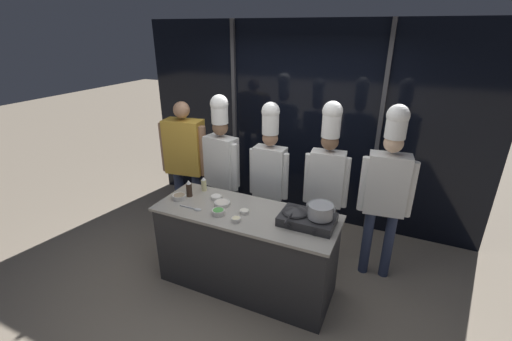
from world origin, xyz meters
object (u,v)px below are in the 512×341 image
object	(u,v)px
stock_pot	(321,211)
prep_bowl_scallions	(218,212)
prep_bowl_noodles	(236,219)
person_guest	(185,156)
chef_sous	(270,168)
prep_bowl_mushrooms	(179,196)
serving_spoon_slotted	(195,209)
prep_bowl_garlic	(244,211)
squeeze_bottle_oil	(204,184)
prep_bowl_rice	(216,197)
prep_bowl_onion	(222,203)
chef_head	(221,160)
chef_pastry	(387,182)
squeeze_bottle_soy	(189,189)
frying_pan	(296,210)
chef_line	(327,173)
portable_stove	(307,219)

from	to	relation	value
stock_pot	prep_bowl_scallions	distance (m)	0.99
prep_bowl_noodles	person_guest	bearing A→B (deg)	143.39
chef_sous	stock_pot	bearing A→B (deg)	138.42
prep_bowl_mushrooms	serving_spoon_slotted	size ratio (longest dim) A/B	0.57
prep_bowl_garlic	squeeze_bottle_oil	bearing A→B (deg)	157.29
squeeze_bottle_oil	prep_bowl_mushrooms	distance (m)	0.31
prep_bowl_rice	chef_sous	size ratio (longest dim) A/B	0.06
prep_bowl_onion	chef_head	world-z (taller)	chef_head
person_guest	stock_pot	bearing A→B (deg)	153.55
chef_head	stock_pot	bearing A→B (deg)	165.28
prep_bowl_mushrooms	chef_pastry	distance (m)	2.17
squeeze_bottle_soy	prep_bowl_rice	bearing A→B (deg)	11.50
prep_bowl_garlic	frying_pan	bearing A→B (deg)	7.56
prep_bowl_onion	prep_bowl_scallions	distance (m)	0.19
prep_bowl_rice	prep_bowl_noodles	xyz separation A→B (m)	(0.40, -0.31, 0.00)
prep_bowl_rice	chef_head	world-z (taller)	chef_head
frying_pan	stock_pot	xyz separation A→B (m)	(0.23, 0.00, 0.04)
squeeze_bottle_oil	squeeze_bottle_soy	distance (m)	0.20
squeeze_bottle_soy	prep_bowl_noodles	xyz separation A→B (m)	(0.70, -0.25, -0.07)
person_guest	chef_head	size ratio (longest dim) A/B	0.93
stock_pot	chef_sous	world-z (taller)	chef_sous
serving_spoon_slotted	chef_pastry	distance (m)	1.97
frying_pan	squeeze_bottle_oil	size ratio (longest dim) A/B	2.64
frying_pan	prep_bowl_noodles	bearing A→B (deg)	-154.60
chef_pastry	squeeze_bottle_oil	bearing A→B (deg)	8.83
serving_spoon_slotted	squeeze_bottle_oil	bearing A→B (deg)	110.26
chef_line	prep_bowl_garlic	bearing A→B (deg)	45.59
chef_line	frying_pan	bearing A→B (deg)	74.86
prep_bowl_onion	chef_line	size ratio (longest dim) A/B	0.09
stock_pot	prep_bowl_mushrooms	distance (m)	1.51
prep_bowl_noodles	chef_sous	size ratio (longest dim) A/B	0.05
squeeze_bottle_oil	chef_line	size ratio (longest dim) A/B	0.09
chef_sous	chef_pastry	distance (m)	1.28
prep_bowl_rice	squeeze_bottle_soy	bearing A→B (deg)	-168.50
prep_bowl_mushrooms	serving_spoon_slotted	bearing A→B (deg)	-24.29
stock_pot	squeeze_bottle_oil	bearing A→B (deg)	171.90
chef_pastry	serving_spoon_slotted	bearing A→B (deg)	21.67
prep_bowl_noodles	prep_bowl_garlic	xyz separation A→B (m)	(0.00, 0.17, -0.00)
serving_spoon_slotted	person_guest	size ratio (longest dim) A/B	0.14
portable_stove	frying_pan	world-z (taller)	frying_pan
squeeze_bottle_soy	prep_bowl_mushrooms	bearing A→B (deg)	-123.19
serving_spoon_slotted	chef_pastry	xyz separation A→B (m)	(1.72, 0.94, 0.23)
squeeze_bottle_soy	chef_pastry	bearing A→B (deg)	20.32
stock_pot	chef_head	xyz separation A→B (m)	(-1.39, 0.62, 0.05)
squeeze_bottle_soy	prep_bowl_garlic	world-z (taller)	squeeze_bottle_soy
prep_bowl_onion	serving_spoon_slotted	xyz separation A→B (m)	(-0.20, -0.19, -0.01)
stock_pot	serving_spoon_slotted	size ratio (longest dim) A/B	1.02
prep_bowl_mushrooms	prep_bowl_onion	size ratio (longest dim) A/B	0.88
prep_bowl_noodles	serving_spoon_slotted	xyz separation A→B (m)	(-0.48, 0.03, -0.02)
stock_pot	serving_spoon_slotted	distance (m)	1.25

